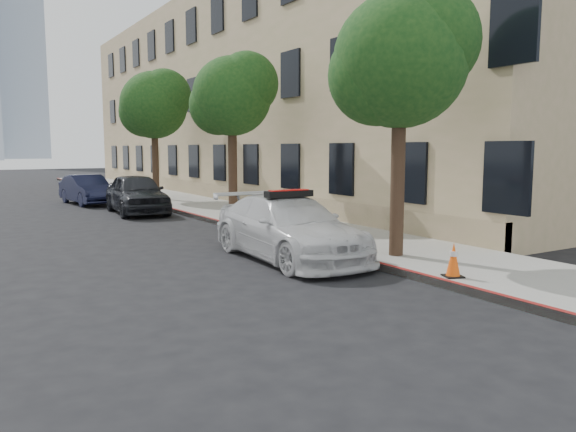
% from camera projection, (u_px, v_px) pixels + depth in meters
% --- Properties ---
extents(ground, '(120.00, 120.00, 0.00)m').
position_uv_depth(ground, '(234.00, 260.00, 12.33)').
color(ground, black).
rests_on(ground, ground).
extents(sidewalk, '(3.20, 50.00, 0.15)m').
position_uv_depth(sidewalk, '(205.00, 207.00, 22.65)').
color(sidewalk, gray).
rests_on(sidewalk, ground).
extents(curb_strip, '(0.12, 50.00, 0.15)m').
position_uv_depth(curb_strip, '(169.00, 209.00, 21.85)').
color(curb_strip, maroon).
rests_on(curb_strip, ground).
extents(building, '(8.00, 36.00, 10.00)m').
position_uv_depth(building, '(265.00, 99.00, 29.19)').
color(building, tan).
rests_on(building, ground).
extents(tower_right, '(14.00, 14.00, 44.00)m').
position_uv_depth(tower_right, '(9.00, 62.00, 128.60)').
color(tower_right, '#9EA8B7').
rests_on(tower_right, ground).
extents(tree_near, '(2.92, 2.82, 5.62)m').
position_uv_depth(tree_near, '(402.00, 59.00, 11.62)').
color(tree_near, black).
rests_on(tree_near, sidewalk).
extents(tree_mid, '(2.77, 2.64, 5.43)m').
position_uv_depth(tree_mid, '(233.00, 95.00, 18.41)').
color(tree_mid, black).
rests_on(tree_mid, sidewalk).
extents(tree_far, '(3.10, 3.00, 5.81)m').
position_uv_depth(tree_far, '(155.00, 104.00, 25.15)').
color(tree_far, black).
rests_on(tree_far, sidewalk).
extents(police_car, '(2.11, 4.85, 1.54)m').
position_uv_depth(police_car, '(289.00, 228.00, 12.38)').
color(police_car, silver).
rests_on(police_car, ground).
extents(parked_car_mid, '(2.09, 4.53, 1.50)m').
position_uv_depth(parked_car_mid, '(137.00, 193.00, 21.02)').
color(parked_car_mid, black).
rests_on(parked_car_mid, ground).
extents(parked_car_far, '(1.78, 4.01, 1.28)m').
position_uv_depth(parked_car_far, '(87.00, 190.00, 24.46)').
color(parked_car_far, black).
rests_on(parked_car_far, ground).
extents(fire_hydrant, '(0.32, 0.29, 0.75)m').
position_uv_depth(fire_hydrant, '(297.00, 223.00, 14.43)').
color(fire_hydrant, silver).
rests_on(fire_hydrant, sidewalk).
extents(traffic_cone, '(0.42, 0.42, 0.62)m').
position_uv_depth(traffic_cone, '(453.00, 260.00, 10.02)').
color(traffic_cone, black).
rests_on(traffic_cone, sidewalk).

